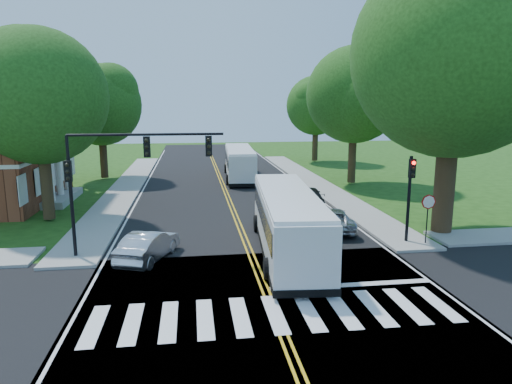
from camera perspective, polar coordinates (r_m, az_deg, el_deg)
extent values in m
plane|color=#1C4110|center=(16.73, 2.06, -14.28)|extent=(140.00, 140.00, 0.00)
cube|color=black|center=(33.75, -3.33, -1.21)|extent=(14.00, 96.00, 0.01)
cube|color=black|center=(16.72, 2.06, -14.26)|extent=(60.00, 12.00, 0.01)
cube|color=gold|center=(37.66, -3.84, 0.08)|extent=(0.36, 70.00, 0.01)
cube|color=silver|center=(37.78, -14.18, -0.19)|extent=(0.12, 70.00, 0.01)
cube|color=silver|center=(38.74, 6.24, 0.35)|extent=(0.12, 70.00, 0.01)
cube|color=silver|center=(16.28, 2.38, -14.97)|extent=(12.60, 3.00, 0.01)
cube|color=silver|center=(19.00, 11.84, -11.27)|extent=(6.60, 0.40, 0.01)
cube|color=gray|center=(40.88, -15.85, 0.64)|extent=(2.60, 40.00, 0.15)
cube|color=gray|center=(41.97, 7.22, 1.24)|extent=(2.60, 40.00, 0.15)
cylinder|color=black|center=(26.97, 22.56, 1.65)|extent=(1.10, 1.10, 6.00)
sphere|color=#2D6E20|center=(26.79, 23.62, 15.52)|extent=(10.80, 10.80, 10.80)
cylinder|color=black|center=(30.53, -24.75, 1.35)|extent=(0.70, 0.70, 4.80)
sphere|color=#2D6E20|center=(30.19, -25.52, 10.74)|extent=(8.00, 8.00, 8.00)
cylinder|color=black|center=(45.89, -18.53, 4.46)|extent=(0.70, 0.70, 4.40)
sphere|color=#2D6E20|center=(45.64, -18.89, 10.29)|extent=(7.60, 7.60, 7.60)
cylinder|color=black|center=(41.64, 11.93, 4.59)|extent=(0.70, 0.70, 5.00)
sphere|color=#2D6E20|center=(41.40, 12.23, 11.80)|extent=(8.40, 8.40, 8.40)
cylinder|color=black|center=(57.15, 7.40, 6.12)|extent=(0.70, 0.70, 4.40)
sphere|color=#2D6E20|center=(56.95, 7.51, 10.68)|extent=(7.20, 7.20, 7.20)
cube|color=silver|center=(36.30, -23.70, 5.76)|extent=(1.40, 6.00, 0.45)
cube|color=gray|center=(36.85, -23.20, -0.66)|extent=(1.80, 6.00, 0.50)
cylinder|color=silver|center=(34.46, -24.36, 1.62)|extent=(0.50, 0.50, 4.20)
cylinder|color=silver|center=(36.55, -23.42, 2.18)|extent=(0.50, 0.50, 4.20)
cylinder|color=silver|center=(38.65, -22.58, 2.68)|extent=(0.50, 0.50, 4.20)
cylinder|color=black|center=(22.57, -22.01, -1.81)|extent=(0.16, 0.16, 4.60)
cube|color=black|center=(22.13, -22.42, 2.41)|extent=(0.30, 0.22, 0.95)
sphere|color=black|center=(21.96, -22.56, 3.13)|extent=(0.18, 0.18, 0.18)
cylinder|color=black|center=(21.51, -13.51, 7.00)|extent=(7.00, 0.12, 0.12)
cube|color=black|center=(21.41, -13.48, 5.51)|extent=(0.30, 0.22, 0.95)
cube|color=black|center=(21.33, -5.94, 5.73)|extent=(0.30, 0.22, 0.95)
cylinder|color=black|center=(24.47, 18.54, -0.86)|extent=(0.16, 0.16, 4.40)
cube|color=black|center=(24.08, 18.93, 2.80)|extent=(0.30, 0.22, 0.95)
sphere|color=#FF0A05|center=(23.92, 19.13, 3.46)|extent=(0.18, 0.18, 0.18)
cylinder|color=black|center=(24.65, 20.57, -3.53)|extent=(0.06, 0.06, 2.20)
cylinder|color=#A50A07|center=(24.40, 20.77, -1.16)|extent=(0.76, 0.04, 0.76)
cube|color=silver|center=(22.09, 3.95, -3.78)|extent=(3.38, 11.58, 2.66)
cube|color=black|center=(21.97, 3.96, -2.56)|extent=(3.39, 10.79, 0.92)
cube|color=black|center=(27.59, 2.43, -0.05)|extent=(2.37, 0.29, 1.55)
cube|color=orange|center=(27.44, 2.44, 1.73)|extent=(1.65, 0.23, 0.31)
cube|color=black|center=(22.42, 3.91, -6.70)|extent=(3.44, 11.69, 0.29)
cube|color=silver|center=(21.78, 3.99, -0.26)|extent=(3.31, 11.24, 0.21)
cylinder|color=black|center=(26.14, 5.60, -3.81)|extent=(0.38, 0.95, 0.93)
cylinder|color=black|center=(25.87, 0.07, -3.92)|extent=(0.38, 0.95, 0.93)
cylinder|color=black|center=(19.33, 9.00, -9.30)|extent=(0.38, 0.95, 0.93)
cylinder|color=black|center=(18.97, 1.44, -9.57)|extent=(0.38, 0.95, 0.93)
cube|color=silver|center=(43.97, -2.08, 3.62)|extent=(3.00, 11.30, 2.61)
cube|color=black|center=(43.91, -2.08, 4.23)|extent=(3.03, 10.52, 0.90)
cube|color=black|center=(49.53, -2.43, 4.84)|extent=(2.32, 0.22, 1.52)
cube|color=orange|center=(49.45, -2.44, 5.82)|extent=(1.62, 0.18, 0.30)
cube|color=black|center=(44.14, -2.06, 2.13)|extent=(3.05, 11.40, 0.28)
cube|color=silver|center=(43.82, -2.09, 5.38)|extent=(2.93, 10.96, 0.21)
cylinder|color=black|center=(47.84, -0.83, 3.00)|extent=(0.35, 0.92, 0.91)
cylinder|color=black|center=(47.72, -3.79, 2.96)|extent=(0.35, 0.92, 0.91)
cylinder|color=black|center=(40.84, -0.08, 1.61)|extent=(0.35, 0.92, 0.91)
cylinder|color=black|center=(40.70, -3.54, 1.56)|extent=(0.35, 0.92, 0.91)
imported|color=silver|center=(21.74, -13.31, -6.55)|extent=(2.81, 4.39, 1.37)
imported|color=#ABAEB2|center=(26.40, 9.38, -3.36)|extent=(2.66, 4.83, 1.28)
imported|color=black|center=(32.47, 6.54, -0.55)|extent=(2.35, 4.71, 1.32)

